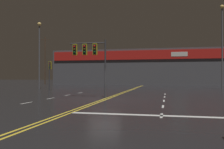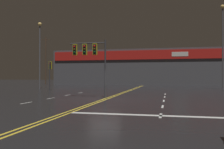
{
  "view_description": "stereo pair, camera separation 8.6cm",
  "coord_description": "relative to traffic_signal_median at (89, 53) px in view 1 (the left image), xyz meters",
  "views": [
    {
      "loc": [
        4.92,
        -19.09,
        1.85
      ],
      "look_at": [
        0.0,
        2.77,
        2.0
      ],
      "focal_mm": 40.0,
      "sensor_mm": 36.0,
      "label": 1
    },
    {
      "loc": [
        5.0,
        -19.07,
        1.85
      ],
      "look_at": [
        0.0,
        2.77,
        2.0
      ],
      "focal_mm": 40.0,
      "sensor_mm": 36.0,
      "label": 2
    }
  ],
  "objects": [
    {
      "name": "traffic_signal_median",
      "position": [
        0.0,
        0.0,
        0.0
      ],
      "size": [
        3.31,
        0.36,
        5.0
      ],
      "color": "#38383D",
      "rests_on": "ground"
    },
    {
      "name": "streetlight_median_approach",
      "position": [
        -11.71,
        12.45,
        2.33
      ],
      "size": [
        0.56,
        0.56,
        9.77
      ],
      "color": "#59595E",
      "rests_on": "ground"
    },
    {
      "name": "ground_plane",
      "position": [
        1.8,
        -1.75,
        -3.88
      ],
      "size": [
        200.0,
        200.0,
        0.0
      ],
      "primitive_type": "plane",
      "color": "black"
    },
    {
      "name": "road_markings",
      "position": [
        2.63,
        -3.05,
        -3.87
      ],
      "size": [
        13.72,
        60.0,
        0.01
      ],
      "color": "gold",
      "rests_on": "ground"
    },
    {
      "name": "building_backdrop",
      "position": [
        1.8,
        35.95,
        -0.06
      ],
      "size": [
        40.8,
        10.23,
        7.61
      ],
      "color": "#4C4C51",
      "rests_on": "ground"
    },
    {
      "name": "streetlight_near_right",
      "position": [
        14.09,
        16.3,
        3.43
      ],
      "size": [
        0.56,
        0.56,
        11.8
      ],
      "color": "#59595E",
      "rests_on": "ground"
    },
    {
      "name": "utility_pole_row",
      "position": [
        0.74,
        30.97,
        1.63
      ],
      "size": [
        45.47,
        0.26,
        10.81
      ],
      "color": "#4C3828",
      "rests_on": "ground"
    },
    {
      "name": "traffic_signal_corner_northwest",
      "position": [
        -8.15,
        8.66,
        -1.12
      ],
      "size": [
        0.42,
        0.36,
        3.75
      ],
      "color": "#38383D",
      "rests_on": "ground"
    }
  ]
}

